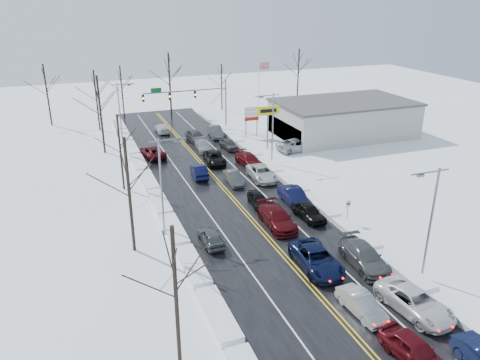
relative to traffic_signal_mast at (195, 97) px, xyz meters
name	(u,v)px	position (x,y,z in m)	size (l,w,h in m)	color
ground	(237,203)	(-3.45, -27.99, -5.48)	(160.00, 160.00, 0.00)	white
road_surface	(230,196)	(-3.45, -25.99, -5.47)	(14.00, 84.00, 0.01)	black
snow_bank_left	(161,206)	(-11.05, -25.99, -5.48)	(1.53, 72.00, 0.51)	white
snow_bank_right	(293,186)	(4.15, -25.99, -5.48)	(1.53, 72.00, 0.51)	white
traffic_signal_mast	(195,97)	(0.00, 0.00, 0.00)	(13.28, 0.39, 8.00)	slate
tires_plus_sign	(268,113)	(7.05, -12.00, -0.49)	(3.20, 0.34, 6.00)	slate
used_vehicles_sign	(252,115)	(7.05, -5.99, -2.16)	(2.20, 0.22, 4.65)	slate
speed_limit_sign	(348,207)	(4.75, -35.99, -3.84)	(0.55, 0.09, 2.35)	slate
flagpole	(260,87)	(11.72, 2.01, 0.45)	(1.87, 1.20, 10.00)	silver
dealership_building	(343,118)	(20.53, -9.99, -2.82)	(20.40, 12.40, 5.30)	#AAAAA5
streetlight_se	(430,216)	(4.85, -45.99, -0.17)	(3.20, 0.25, 9.00)	slate
streetlight_ne	(271,123)	(4.85, -17.99, -0.17)	(3.20, 0.25, 9.00)	slate
streetlight_sw	(163,179)	(-11.74, -31.99, -0.17)	(3.20, 0.25, 9.00)	slate
streetlight_nw	(121,110)	(-11.74, -3.99, -0.17)	(3.20, 0.25, 9.00)	slate
tree_left_a	(174,270)	(-14.45, -47.99, 0.81)	(3.60, 3.60, 9.00)	#2D231C
tree_left_b	(127,174)	(-14.95, -33.99, 1.51)	(4.00, 4.00, 10.00)	#2D231C
tree_left_c	(119,138)	(-13.95, -19.99, 0.46)	(3.40, 3.40, 8.50)	#2D231C
tree_left_d	(99,100)	(-14.65, -5.99, 1.86)	(4.20, 4.20, 10.50)	#2D231C
tree_left_e	(95,89)	(-14.25, 6.01, 1.16)	(3.80, 3.80, 9.50)	#2D231C
tree_far_a	(46,83)	(-21.45, 12.01, 1.51)	(4.00, 4.00, 10.00)	#2D231C
tree_far_b	(121,82)	(-9.45, 13.01, 0.81)	(3.60, 3.60, 9.00)	#2D231C
tree_far_c	(169,73)	(-1.45, 11.01, 2.21)	(4.40, 4.40, 11.00)	#2D231C
tree_far_d	(222,78)	(8.55, 12.51, 0.46)	(3.40, 3.40, 8.50)	#2D231C
tree_far_e	(299,65)	(24.55, 13.01, 1.86)	(4.20, 4.20, 10.50)	#2D231C
queued_car_1	(361,313)	(-1.77, -47.97, -5.48)	(1.48, 4.24, 1.40)	#999BA0
queued_car_2	(316,268)	(-1.86, -41.90, -5.48)	(2.76, 5.98, 1.66)	black
queued_car_3	(277,226)	(-1.70, -34.17, -5.48)	(2.36, 5.81, 1.68)	#43090D
queued_car_4	(258,205)	(-1.59, -29.35, -5.48)	(1.58, 3.92, 1.34)	black
queued_car_5	(234,183)	(-1.88, -22.80, -5.48)	(1.47, 4.22, 1.39)	#3E4043
queued_car_6	(215,163)	(-1.86, -15.47, -5.48)	(2.39, 5.17, 1.44)	black
queued_car_7	(203,150)	(-1.71, -9.71, -5.48)	(1.90, 4.68, 1.36)	gray
queued_car_8	(196,142)	(-1.61, -5.52, -5.48)	(2.02, 5.01, 1.71)	#3C3E41
queued_car_10	(413,311)	(1.69, -49.12, -5.48)	(2.67, 5.79, 1.61)	silver
queued_car_11	(363,265)	(1.88, -42.92, -5.48)	(2.33, 5.74, 1.67)	#444749
queued_car_12	(308,219)	(1.77, -33.90, -5.48)	(1.81, 4.50, 1.53)	black
queued_car_13	(294,204)	(1.99, -30.41, -5.48)	(1.78, 5.10, 1.68)	black
queued_car_14	(262,179)	(1.64, -22.68, -5.48)	(2.52, 5.47, 1.52)	silver
queued_car_15	(249,166)	(1.96, -17.84, -5.48)	(2.11, 5.19, 1.51)	#4F0A0E
queued_car_16	(229,149)	(1.87, -10.40, -5.48)	(1.64, 4.08, 1.39)	#383A3D
queued_car_17	(216,137)	(1.88, -4.20, -5.48)	(1.73, 4.96, 1.64)	#45484A
oncoming_car_0	(199,177)	(-5.03, -19.38, -5.48)	(1.59, 4.55, 1.50)	black
oncoming_car_1	(153,157)	(-8.85, -10.23, -5.48)	(2.45, 5.31, 1.48)	#47090F
oncoming_car_2	(162,132)	(-5.21, 1.22, -5.48)	(1.90, 4.68, 1.36)	silver
oncoming_car_3	(211,244)	(-8.52, -35.29, -5.48)	(1.65, 4.09, 1.39)	#46484B
parked_car_0	(298,151)	(10.56, -14.58, -5.48)	(2.79, 6.04, 1.68)	silver
parked_car_1	(310,145)	(13.40, -12.96, -5.48)	(2.28, 5.61, 1.63)	#404245
parked_car_2	(279,134)	(11.67, -6.21, -5.48)	(2.01, 4.98, 1.70)	black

